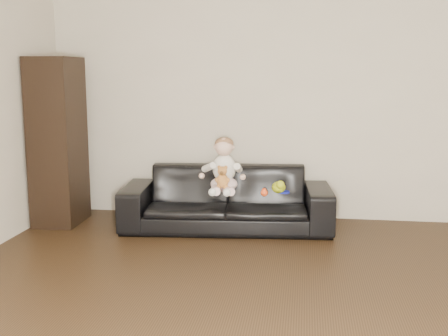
% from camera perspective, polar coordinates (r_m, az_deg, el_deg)
% --- Properties ---
extents(wall_back, '(5.00, 0.00, 5.00)m').
position_cam_1_polar(wall_back, '(5.68, 7.30, 7.86)').
color(wall_back, beige).
rests_on(wall_back, ground).
extents(sofa, '(2.03, 0.94, 0.58)m').
position_cam_1_polar(sofa, '(5.36, 0.27, -3.11)').
color(sofa, black).
rests_on(sofa, floor).
extents(cabinet, '(0.42, 0.57, 1.62)m').
position_cam_1_polar(cabinet, '(5.70, -16.51, 2.59)').
color(cabinet, black).
rests_on(cabinet, floor).
extents(shelf_item, '(0.19, 0.26, 0.28)m').
position_cam_1_polar(shelf_item, '(5.66, -16.50, 6.26)').
color(shelf_item, silver).
rests_on(shelf_item, cabinet).
extents(baby, '(0.39, 0.47, 0.51)m').
position_cam_1_polar(baby, '(5.19, -0.02, 0.02)').
color(baby, '#F8D2D3').
rests_on(baby, sofa).
extents(teddy_bear, '(0.13, 0.13, 0.20)m').
position_cam_1_polar(teddy_bear, '(5.05, -0.16, -0.95)').
color(teddy_bear, '#BD7836').
rests_on(teddy_bear, sofa).
extents(toy_green, '(0.17, 0.19, 0.11)m').
position_cam_1_polar(toy_green, '(5.18, 5.57, -1.96)').
color(toy_green, '#B6CB17').
rests_on(toy_green, sofa).
extents(toy_rattle, '(0.07, 0.07, 0.07)m').
position_cam_1_polar(toy_rattle, '(5.04, 4.11, -2.54)').
color(toy_rattle, '#E2451A').
rests_on(toy_rattle, sofa).
extents(toy_blue_disc, '(0.13, 0.13, 0.02)m').
position_cam_1_polar(toy_blue_disc, '(5.21, 6.09, -2.44)').
color(toy_blue_disc, '#1820C0').
rests_on(toy_blue_disc, sofa).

